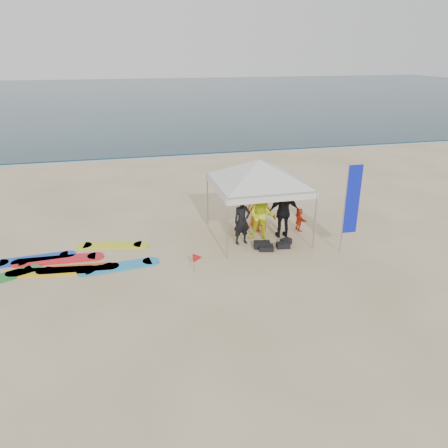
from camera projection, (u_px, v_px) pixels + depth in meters
ground at (210, 302)px, 12.03m from camera, size 120.00×120.00×0.00m
ocean at (126, 96)px, 66.10m from camera, size 160.00×84.00×0.08m
shoreline_foam at (151, 156)px, 28.44m from camera, size 160.00×1.20×0.01m
person_black_a at (242, 221)px, 15.36m from camera, size 0.68×0.51×1.72m
person_yellow at (261, 216)px, 15.62m from camera, size 1.14×1.05×1.89m
person_orange_a at (261, 210)px, 16.36m from camera, size 1.29×1.21×1.75m
person_black_b at (284, 212)px, 15.87m from camera, size 1.17×0.56×1.95m
person_orange_b at (258, 204)px, 16.93m from camera, size 0.96×0.70×1.79m
person_seated at (299, 219)px, 16.64m from camera, size 0.31×0.84×0.90m
canopy_tent at (259, 160)px, 15.27m from camera, size 4.38×4.38×3.31m
feather_flag at (352, 201)px, 14.33m from camera, size 0.53×0.04×3.14m
marker_pennant at (198, 258)px, 13.46m from camera, size 0.28×0.28×0.64m
gear_pile at (271, 245)px, 15.29m from camera, size 1.46×0.74×0.22m
surfboard_spread at (66, 264)px, 14.09m from camera, size 5.51×2.73×0.07m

